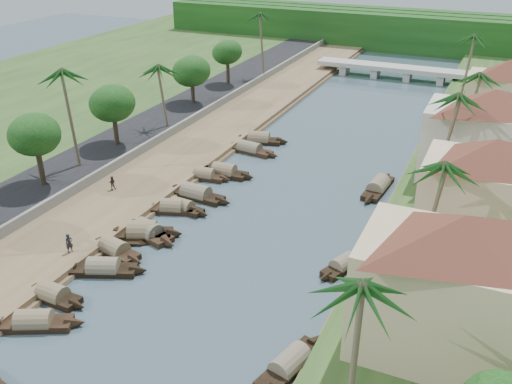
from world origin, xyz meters
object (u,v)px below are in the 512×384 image
at_px(sampan_1, 53,296).
at_px(person_near, 69,243).
at_px(building_near, 454,284).
at_px(bridge, 392,69).

distance_m(sampan_1, person_near, 6.05).
bearing_deg(building_near, person_near, -179.88).
xyz_separation_m(building_near, sampan_1, (-29.08, -5.35, -5.97)).
height_order(sampan_1, person_near, person_near).
height_order(bridge, sampan_1, bridge).
relative_size(building_near, sampan_1, 2.22).
bearing_deg(person_near, building_near, -58.19).
relative_size(sampan_1, person_near, 3.77).
height_order(building_near, sampan_1, building_near).
distance_m(building_near, sampan_1, 30.17).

